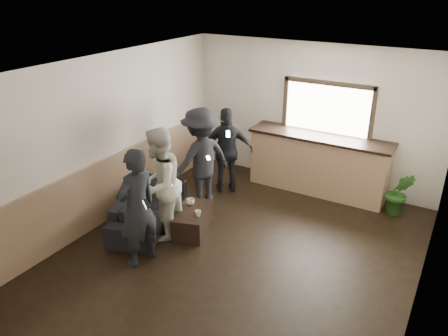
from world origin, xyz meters
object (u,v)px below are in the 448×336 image
Objects in this scene: person_d at (227,151)px; coffee_table at (193,220)px; person_c at (201,159)px; person_a at (137,208)px; cup_b at (198,213)px; person_b at (159,185)px; sofa at (149,207)px; cup_a at (191,202)px; bar_counter at (318,160)px; potted_plant at (399,193)px.

coffee_table is at bearing 64.56° from person_d.
person_a is at bearing 26.74° from person_c.
person_b reaches higher than cup_b.
person_a is 2.67m from person_d.
person_a is (-0.18, -1.09, 0.71)m from coffee_table.
sofa is 1.17× the size of person_d.
person_c reaches higher than person_d.
cup_b is at bearing -106.67° from sofa.
sofa is at bearing -170.65° from coffee_table.
person_a reaches higher than cup_a.
person_b is at bearing 21.68° from person_c.
coffee_table is (-1.27, -2.48, -0.45)m from bar_counter.
sofa is 0.74m from cup_a.
potted_plant reaches higher than coffee_table.
bar_counter is 1.37× the size of sofa.
person_d is (0.10, 1.95, -0.08)m from person_b.
sofa reaches higher than cup_b.
cup_b is (0.99, 0.03, 0.14)m from sofa.
bar_counter is at bearing 67.27° from cup_b.
potted_plant is (2.96, 2.15, -0.03)m from cup_a.
bar_counter reaches higher than coffee_table.
bar_counter is 3.15× the size of coffee_table.
potted_plant is at bearing 42.30° from cup_b.
potted_plant is at bearing 148.52° from person_a.
bar_counter reaches higher than person_d.
bar_counter is at bearing -56.57° from sofa.
sofa is 2.41× the size of potted_plant.
sofa is 0.81m from person_b.
person_b is at bearing -153.75° from cup_b.
coffee_table is 0.32m from cup_b.
cup_b is 0.06× the size of person_d.
person_d is at bearing -166.11° from person_c.
coffee_table is 0.31m from cup_a.
person_c is 0.77m from person_d.
bar_counter is 1.61× the size of person_d.
person_c is (-0.17, 1.91, 0.03)m from person_a.
person_c is (-0.00, 1.19, 0.01)m from person_b.
person_a is (-0.05, -1.24, 0.46)m from cup_a.
sofa is 14.67× the size of cup_a.
person_c is (0.45, 0.95, 0.64)m from sofa.
person_d is (0.55, 1.71, 0.55)m from sofa.
bar_counter reaches higher than cup_a.
coffee_table is 1.73m from person_d.
potted_plant is at bearing -74.36° from sofa.
cup_a is at bearing 60.31° from person_d.
coffee_table is 3.65m from potted_plant.
bar_counter reaches higher than person_b.
person_a is 0.97× the size of person_c.
cup_a is at bearing -143.99° from potted_plant.
bar_counter is at bearing 176.38° from person_d.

